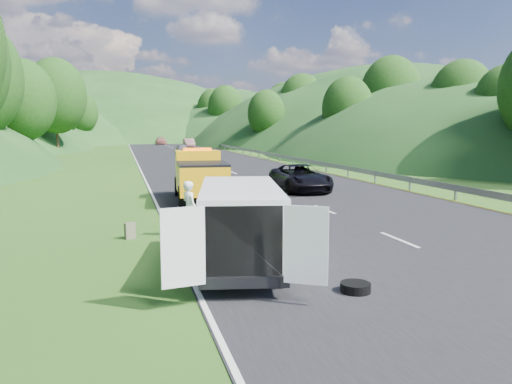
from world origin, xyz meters
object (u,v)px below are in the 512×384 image
object	(u,v)px
spare_tire	(355,293)
child	(201,235)
white_van	(240,221)
woman	(190,237)
worker	(281,277)
passing_suv	(300,191)
suitcase	(130,231)
tow_truck	(200,176)

from	to	relation	value
spare_tire	child	bearing A→B (deg)	109.32
white_van	spare_tire	size ratio (longest dim) A/B	9.56
white_van	woman	xyz separation A→B (m)	(-0.78, 3.83, -1.19)
worker	passing_suv	size ratio (longest dim) A/B	0.36
child	worker	size ratio (longest dim) A/B	0.56
worker	suitcase	bearing A→B (deg)	112.09
suitcase	worker	bearing A→B (deg)	-56.66
tow_truck	white_van	size ratio (longest dim) A/B	0.95
woman	passing_suv	distance (m)	12.57
white_van	suitcase	bearing A→B (deg)	134.83
passing_suv	tow_truck	bearing A→B (deg)	-158.04
passing_suv	woman	bearing A→B (deg)	-125.17
child	worker	world-z (taller)	worker
white_van	passing_suv	world-z (taller)	white_van
tow_truck	passing_suv	bearing A→B (deg)	24.01
white_van	suitcase	size ratio (longest dim) A/B	12.04
woman	passing_suv	bearing A→B (deg)	-58.26
child	suitcase	bearing A→B (deg)	-137.85
white_van	spare_tire	bearing A→B (deg)	-42.04
suitcase	passing_suv	distance (m)	13.64
child	suitcase	size ratio (longest dim) A/B	2.01
child	spare_tire	bearing A→B (deg)	-28.79
child	woman	bearing A→B (deg)	-108.58
tow_truck	woman	bearing A→B (deg)	-97.51
passing_suv	child	bearing A→B (deg)	-124.33
woman	passing_suv	size ratio (longest dim) A/B	0.35
white_van	passing_suv	size ratio (longest dim) A/B	1.20
suitcase	spare_tire	distance (m)	8.10
tow_truck	passing_suv	distance (m)	6.49
white_van	woman	world-z (taller)	white_van
woman	child	bearing A→B (deg)	-82.04
woman	passing_suv	xyz separation A→B (m)	(7.51, 10.08, 0.00)
worker	spare_tire	bearing A→B (deg)	-62.15
child	passing_suv	bearing A→B (deg)	96.03
child	suitcase	world-z (taller)	child
suitcase	tow_truck	bearing A→B (deg)	65.85
white_van	passing_suv	distance (m)	15.50
woman	passing_suv	world-z (taller)	woman
worker	spare_tire	world-z (taller)	worker
suitcase	child	bearing A→B (deg)	0.26
woman	child	world-z (taller)	woman
suitcase	passing_suv	bearing A→B (deg)	46.41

